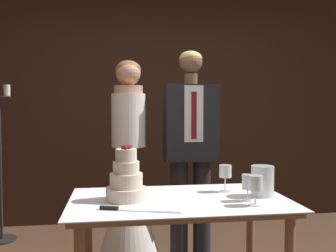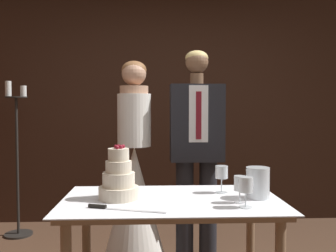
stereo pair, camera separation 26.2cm
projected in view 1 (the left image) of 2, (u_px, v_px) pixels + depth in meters
wall_back at (158, 107)px, 4.34m from camera, size 4.72×0.12×2.62m
cake_table at (179, 215)px, 2.22m from camera, size 1.29×0.77×0.76m
tiered_cake at (126, 181)px, 2.18m from camera, size 0.24×0.24×0.32m
cake_knife at (124, 209)px, 1.96m from camera, size 0.42×0.15×0.02m
wine_glass_near at (247, 183)px, 2.16m from camera, size 0.07×0.07×0.15m
wine_glass_middle at (225, 172)px, 2.40m from camera, size 0.08×0.08×0.17m
wine_glass_far at (255, 184)px, 2.06m from camera, size 0.08×0.08×0.17m
hurricane_candle at (262, 182)px, 2.28m from camera, size 0.14×0.14×0.19m
bride at (129, 189)px, 3.12m from camera, size 0.54×0.54×1.69m
groom at (191, 144)px, 3.18m from camera, size 0.44×0.25×1.78m
candle_stand at (0, 167)px, 3.64m from camera, size 0.28×0.28×1.57m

